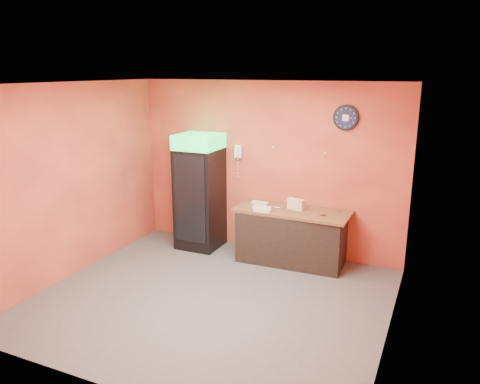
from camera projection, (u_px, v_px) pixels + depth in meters
The scene contains 15 objects.
floor at pixel (212, 299), 6.24m from camera, with size 4.50×4.50×0.00m, color #47474C.
back_wall at pixel (267, 168), 7.64m from camera, with size 4.50×0.02×2.80m, color #E2623F.
left_wall at pixel (73, 181), 6.77m from camera, with size 0.02×4.00×2.80m, color #E2623F.
right_wall at pixel (396, 221), 4.99m from camera, with size 0.02×4.00×2.80m, color #E2623F.
ceiling at pixel (208, 84), 5.52m from camera, with size 4.50×4.00×0.02m, color white.
beverage_cooler at pixel (199, 193), 7.84m from camera, with size 0.68×0.70×1.94m.
prep_counter at pixel (292, 237), 7.35m from camera, with size 1.63×0.72×0.81m, color black.
wall_clock at pixel (346, 118), 6.90m from camera, with size 0.38×0.06×0.38m.
wall_phone at pixel (238, 151), 7.73m from camera, with size 0.12×0.10×0.21m.
butcher_paper at pixel (292, 211), 7.24m from camera, with size 1.77×0.73×0.04m, color brown.
sub_roll_stack at pixel (296, 204), 7.24m from camera, with size 0.28×0.16×0.17m.
wrapped_sandwich_left at pixel (262, 208), 7.28m from camera, with size 0.29×0.12×0.04m, color silver.
wrapped_sandwich_mid at pixel (262, 210), 7.16m from camera, with size 0.26×0.10×0.04m, color silver.
wrapped_sandwich_right at pixel (260, 203), 7.55m from camera, with size 0.27×0.11×0.04m, color silver.
kitchen_tool at pixel (281, 207), 7.30m from camera, with size 0.06×0.06×0.06m, color silver.
Camera 1 is at (2.67, -5.01, 2.97)m, focal length 35.00 mm.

